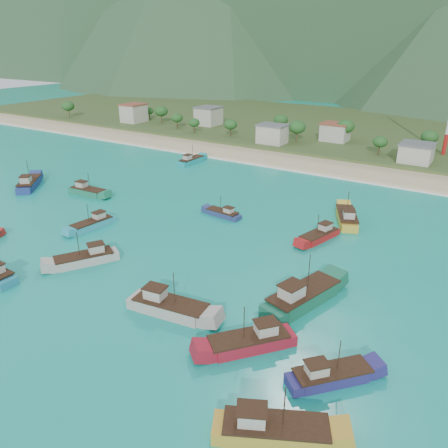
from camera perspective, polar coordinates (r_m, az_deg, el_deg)
The scene contains 19 objects.
ground at distance 74.13m, azimuth -8.98°, elevation -6.37°, with size 600.00×600.00×0.00m, color #0C8D88.
beach at distance 138.77m, azimuth 13.02°, elevation 7.34°, with size 400.00×18.00×1.20m, color beige.
land at distance 196.02m, azimuth 19.38°, elevation 11.11°, with size 400.00×110.00×2.40m, color #385123.
surf_line at distance 130.16m, azimuth 11.55°, elevation 6.44°, with size 400.00×2.50×0.08m, color white.
village at distance 157.43m, azimuth 17.68°, elevation 10.52°, with size 215.78×27.61×7.53m.
vegetation at distance 162.09m, azimuth 13.86°, elevation 11.32°, with size 276.12×25.64×8.37m.
boat_1 at distance 56.95m, azimuth 3.44°, elevation -15.17°, with size 9.82×10.84×6.69m.
boat_3 at distance 47.18m, azimuth 6.45°, elevation -25.29°, with size 11.85×8.29×6.83m.
boat_5 at distance 86.86m, azimuth 12.32°, elevation -1.58°, with size 5.34×10.30×5.84m.
boat_6 at distance 63.45m, azimuth -7.15°, elevation -10.77°, with size 12.48×5.24×7.15m.
boat_7 at distance 96.09m, azimuth -0.12°, elevation 1.30°, with size 8.56×3.25×4.94m.
boat_11 at distance 65.80m, azimuth 10.19°, elevation -9.43°, with size 7.76×14.55×8.24m.
boat_13 at distance 96.55m, azimuth 15.73°, elevation 0.75°, with size 8.10×12.26×7.01m.
boat_16 at distance 115.00m, azimuth -17.35°, elevation 4.05°, with size 10.71×3.66×6.24m.
boat_18 at distance 79.72m, azimuth -17.65°, elevation -4.40°, with size 8.35×11.07×6.47m.
boat_19 at distance 53.82m, azimuth 13.72°, elevation -18.78°, with size 8.89×9.37×5.90m.
boat_22 at distance 126.12m, azimuth -24.07°, elevation 4.81°, with size 10.89×11.88×7.37m.
boat_24 at distance 94.32m, azimuth -16.78°, elevation -0.06°, with size 3.91×10.00×5.76m.
boat_25 at distance 139.14m, azimuth -4.28°, elevation 8.21°, with size 3.24×10.45×6.15m.
Camera 1 is at (44.02, -47.60, 35.92)m, focal length 35.00 mm.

